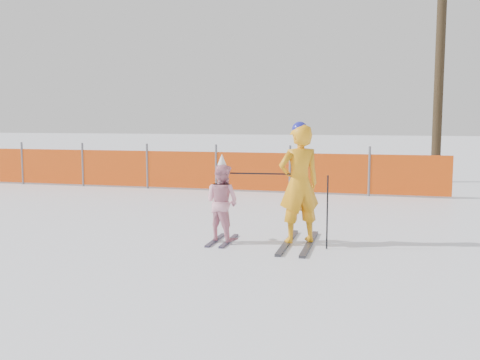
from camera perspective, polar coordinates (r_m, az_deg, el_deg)
name	(u,v)px	position (r m, az deg, el deg)	size (l,w,h in m)	color
ground	(231,253)	(7.78, -0.92, -7.74)	(120.00, 120.00, 0.00)	white
adult	(299,184)	(8.17, 6.32, -0.42)	(0.78, 1.69, 1.88)	black
child	(222,202)	(8.35, -1.93, -2.32)	(0.71, 0.92, 1.38)	black
ski_poles	(296,194)	(8.06, 5.94, -1.51)	(1.53, 0.21, 1.10)	black
safety_fence	(144,168)	(15.10, -10.20, 1.22)	(15.99, 0.06, 1.25)	#595960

